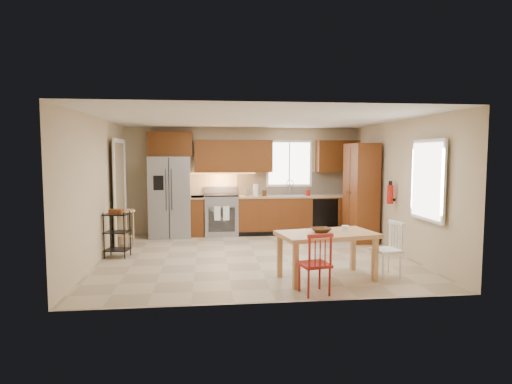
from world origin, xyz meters
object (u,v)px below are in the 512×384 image
Objects in this scene: fire_extinguisher at (390,194)px; dining_table at (327,256)px; range_stove at (221,215)px; bar_stool at (126,228)px; utility_cart at (117,234)px; table_jar at (345,230)px; refrigerator at (171,197)px; soap_bottle at (308,192)px; chair_red at (314,263)px; chair_white at (386,249)px; table_bowl at (321,233)px; pantry at (361,192)px.

fire_extinguisher is 0.25× the size of dining_table.
range_stove is 4.01m from dining_table.
bar_stool is 0.92× the size of utility_cart.
table_jar is 0.14× the size of bar_stool.
refrigerator reaches higher than bar_stool.
soap_bottle is 4.16m from bar_stool.
chair_red reaches higher than bar_stool.
table_jar is (2.92, -3.59, -0.18)m from refrigerator.
soap_bottle is at bearing 12.52° from bar_stool.
dining_table is 1.70× the size of chair_white.
soap_bottle is 3.76m from dining_table.
chair_red and chair_white have the same top height.
chair_red is 0.76m from table_bowl.
utility_cart is at bearing 155.68° from table_jar.
range_stove is at bearing 93.45° from chair_red.
dining_table is 4.29m from bar_stool.
chair_red is at bearing -131.39° from fire_extinguisher.
soap_bottle is 4.44m from utility_cart.
table_bowl is at bearing -69.93° from range_stove.
dining_table is at bearing -164.05° from table_jar.
utility_cart is at bearing 179.30° from fire_extinguisher.
utility_cart is at bearing -154.63° from soap_bottle.
soap_bottle is 2.27m from fire_extinguisher.
dining_table is at bearing -118.97° from pantry.
chair_red is at bearing -27.44° from utility_cart.
range_stove reaches higher than chair_white.
dining_table is at bearing -54.71° from refrigerator.
dining_table is at bearing -98.94° from soap_bottle.
table_bowl is (1.37, -3.74, 0.24)m from range_stove.
chair_white is 4.68m from utility_cart.
pantry is 5.83× the size of fire_extinguisher.
utility_cart reaches higher than table_jar.
pantry is 19.06× the size of table_jar.
utility_cart is (-3.05, 2.42, -0.00)m from chair_red.
bar_stool is at bearing 48.88° from chair_white.
range_stove is at bearing 115.80° from table_jar.
bar_stool is at bearing 122.47° from chair_red.
utility_cart is (-3.40, 1.77, 0.07)m from dining_table.
utility_cart is (-4.35, 1.72, -0.00)m from chair_white.
chair_red is 1.04m from table_jar.
bar_stool is (-0.80, -1.07, -0.53)m from refrigerator.
bar_stool is (-4.93, -0.14, -0.67)m from pantry.
chair_white reaches higher than dining_table.
chair_red reaches higher than utility_cart.
table_jar is at bearing -13.40° from utility_cart.
table_jar is (0.31, 0.09, 0.38)m from dining_table.
pantry is at bearing 50.36° from dining_table.
dining_table is (-1.73, -1.70, -0.75)m from fire_extinguisher.
table_bowl is (-1.81, -1.70, -0.40)m from fire_extinguisher.
pantry is 3.23m from dining_table.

